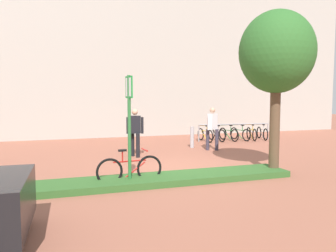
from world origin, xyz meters
The scene contains 10 objects.
ground_plane centered at (0.00, 0.00, 0.00)m, with size 60.00×60.00×0.00m, color #9E5B47.
building_facade centered at (0.00, 8.67, 5.00)m, with size 28.00×1.20×10.00m, color #B2ADA3.
planter_strip centered at (-0.96, -1.69, 0.08)m, with size 7.00×1.10×0.16m, color #336028.
tree_sidewalk centered at (2.42, -1.68, 3.32)m, with size 2.05×2.05×4.49m.
parking_sign_post centered at (-1.69, -1.69, 1.72)m, with size 0.11×0.36×2.64m.
bike_at_sign centered at (-1.65, -1.50, 0.35)m, with size 1.68×0.42×0.86m.
bike_rack_cluster centered at (4.94, 4.98, 0.35)m, with size 3.75×1.73×0.83m.
bollard_steel centered at (2.04, 3.41, 0.45)m, with size 0.16×0.16×0.90m, color #ADADB2.
person_casual_tan centered at (2.55, 2.54, 0.98)m, with size 0.54×0.41×1.72m.
person_suited_dark centered at (-0.72, 2.06, 0.98)m, with size 0.60×0.47×1.72m.
Camera 1 is at (-3.30, -9.50, 2.12)m, focal length 35.61 mm.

